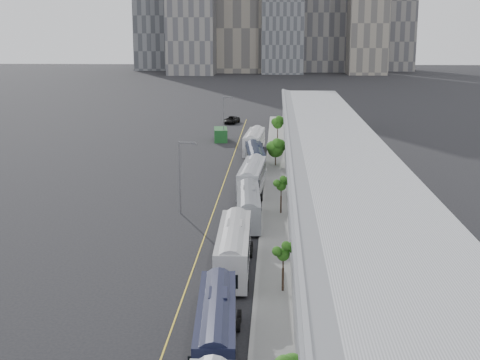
# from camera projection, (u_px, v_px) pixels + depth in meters

# --- Properties ---
(sidewalk) EXTENTS (10.00, 170.00, 0.12)m
(sidewalk) POSITION_uv_depth(u_px,v_px,m) (304.00, 208.00, 78.19)
(sidewalk) COLOR gray
(sidewalk) RESTS_ON ground
(lane_line) EXTENTS (0.12, 160.00, 0.02)m
(lane_line) POSITION_uv_depth(u_px,v_px,m) (215.00, 207.00, 78.77)
(lane_line) COLOR gold
(lane_line) RESTS_ON ground
(depot) EXTENTS (12.45, 160.40, 7.20)m
(depot) POSITION_uv_depth(u_px,v_px,m) (340.00, 179.00, 77.22)
(depot) COLOR gray
(depot) RESTS_ON ground
(bus_1) EXTENTS (3.21, 12.31, 3.56)m
(bus_1) POSITION_uv_depth(u_px,v_px,m) (216.00, 330.00, 42.84)
(bus_1) COLOR black
(bus_1) RESTS_ON ground
(bus_2) EXTENTS (2.98, 13.40, 3.90)m
(bus_2) POSITION_uv_depth(u_px,v_px,m) (234.00, 252.00, 57.56)
(bus_2) COLOR #B1B1B3
(bus_2) RESTS_ON ground
(bus_3) EXTENTS (3.13, 12.31, 3.57)m
(bus_3) POSITION_uv_depth(u_px,v_px,m) (248.00, 209.00, 72.12)
(bus_3) COLOR slate
(bus_3) RESTS_ON ground
(bus_4) EXTENTS (3.38, 13.32, 3.86)m
(bus_4) POSITION_uv_depth(u_px,v_px,m) (252.00, 180.00, 85.61)
(bus_4) COLOR #A9ABB3
(bus_4) RESTS_ON ground
(bus_5) EXTENTS (3.48, 12.38, 3.57)m
(bus_5) POSITION_uv_depth(u_px,v_px,m) (255.00, 159.00, 99.87)
(bus_5) COLOR black
(bus_5) RESTS_ON ground
(bus_6) EXTENTS (3.39, 13.22, 3.83)m
(bus_6) POSITION_uv_depth(u_px,v_px,m) (254.00, 143.00, 113.46)
(bus_6) COLOR silver
(bus_6) RESTS_ON ground
(tree_1) EXTENTS (1.04, 1.04, 3.80)m
(tree_1) POSITION_uv_depth(u_px,v_px,m) (283.00, 254.00, 52.45)
(tree_1) COLOR black
(tree_1) RESTS_ON ground
(tree_2) EXTENTS (1.14, 1.14, 4.01)m
(tree_2) POSITION_uv_depth(u_px,v_px,m) (281.00, 185.00, 75.07)
(tree_2) COLOR black
(tree_2) RESTS_ON ground
(tree_3) EXTENTS (2.53, 2.53, 4.25)m
(tree_3) POSITION_uv_depth(u_px,v_px,m) (276.00, 147.00, 102.10)
(tree_3) COLOR black
(tree_3) RESTS_ON ground
(tree_4) EXTENTS (1.96, 1.96, 4.42)m
(tree_4) POSITION_uv_depth(u_px,v_px,m) (278.00, 122.00, 126.33)
(tree_4) COLOR black
(tree_4) RESTS_ON ground
(street_lamp_near) EXTENTS (2.04, 0.22, 8.26)m
(street_lamp_near) POSITION_uv_depth(u_px,v_px,m) (181.00, 172.00, 75.01)
(street_lamp_near) COLOR #59595E
(street_lamp_near) RESTS_ON ground
(street_lamp_far) EXTENTS (2.04, 0.22, 8.55)m
(street_lamp_far) POSITION_uv_depth(u_px,v_px,m) (225.00, 116.00, 123.29)
(street_lamp_far) COLOR #59595E
(street_lamp_far) RESTS_ON ground
(shipping_container) EXTENTS (3.00, 6.19, 2.34)m
(shipping_container) POSITION_uv_depth(u_px,v_px,m) (221.00, 135.00, 126.05)
(shipping_container) COLOR #15441C
(shipping_container) RESTS_ON ground
(suv) EXTENTS (3.88, 6.21, 1.60)m
(suv) POSITION_uv_depth(u_px,v_px,m) (231.00, 120.00, 149.74)
(suv) COLOR black
(suv) RESTS_ON ground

